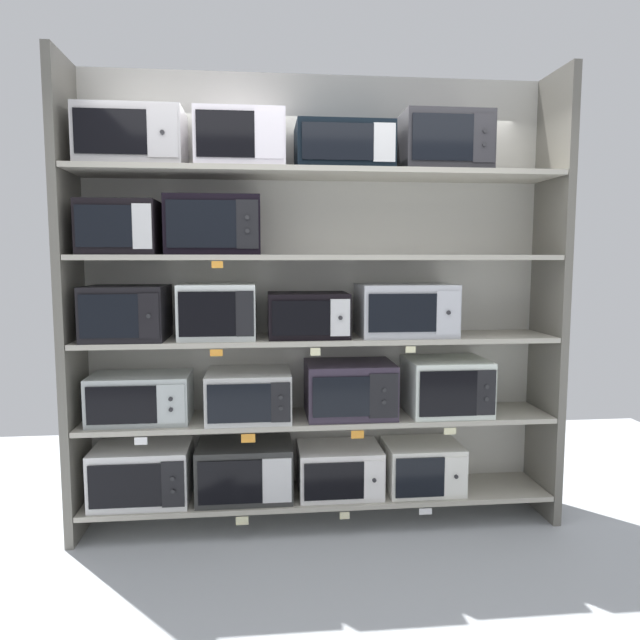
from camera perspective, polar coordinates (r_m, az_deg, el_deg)
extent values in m
cube|color=#B2B7BC|center=(2.95, 2.23, -27.71)|extent=(6.82, 6.00, 0.02)
cube|color=beige|center=(3.68, -0.37, 2.09)|extent=(3.02, 0.04, 2.75)
cube|color=#68645B|center=(3.61, -23.41, 1.49)|extent=(0.05, 0.42, 2.75)
cube|color=#68645B|center=(3.87, 21.70, 1.85)|extent=(0.05, 0.42, 2.75)
cube|color=#ADA899|center=(3.74, 0.00, -16.86)|extent=(2.82, 0.42, 0.03)
cube|color=silver|center=(3.73, -17.10, -14.22)|extent=(0.56, 0.38, 0.33)
cube|color=black|center=(3.56, -18.68, -15.26)|extent=(0.40, 0.01, 0.25)
cube|color=black|center=(3.51, -14.31, -15.42)|extent=(0.13, 0.01, 0.27)
cylinder|color=#262628|center=(3.52, -14.32, -16.03)|extent=(0.02, 0.01, 0.02)
cylinder|color=#262628|center=(3.49, -14.35, -14.92)|extent=(0.02, 0.01, 0.02)
cube|color=#2D2D2C|center=(3.66, -7.41, -14.42)|extent=(0.57, 0.38, 0.33)
cube|color=black|center=(3.48, -8.84, -15.54)|extent=(0.37, 0.01, 0.26)
cube|color=silver|center=(3.48, -4.26, -15.51)|extent=(0.17, 0.01, 0.26)
cube|color=white|center=(3.70, 1.90, -14.49)|extent=(0.50, 0.37, 0.29)
cube|color=black|center=(3.51, 1.40, -15.61)|extent=(0.35, 0.01, 0.22)
cube|color=white|center=(3.55, 5.34, -15.40)|extent=(0.12, 0.01, 0.23)
cylinder|color=#262628|center=(3.54, 5.37, -15.46)|extent=(0.02, 0.01, 0.02)
cube|color=white|center=(3.80, 10.03, -13.98)|extent=(0.46, 0.37, 0.29)
cube|color=black|center=(3.61, 9.84, -15.06)|extent=(0.30, 0.01, 0.24)
cube|color=white|center=(3.67, 13.23, -14.75)|extent=(0.14, 0.01, 0.23)
cylinder|color=#262628|center=(3.67, 13.28, -14.80)|extent=(0.02, 0.01, 0.02)
cube|color=beige|center=(3.55, -7.69, -19.02)|extent=(0.07, 0.00, 0.05)
cube|color=beige|center=(3.58, 2.45, -18.71)|extent=(0.06, 0.00, 0.04)
cube|color=white|center=(3.67, 10.36, -18.08)|extent=(0.08, 0.00, 0.04)
cube|color=#ADA899|center=(3.58, 0.00, -9.65)|extent=(2.82, 0.42, 0.03)
cube|color=#B0B8B6|center=(3.59, -17.23, -7.32)|extent=(0.58, 0.33, 0.28)
cube|color=black|center=(3.45, -18.98, -7.95)|extent=(0.39, 0.01, 0.21)
cube|color=#B0B8B6|center=(3.40, -14.48, -8.02)|extent=(0.15, 0.01, 0.22)
cylinder|color=#262628|center=(3.39, -14.49, -8.56)|extent=(0.02, 0.01, 0.02)
cylinder|color=#262628|center=(3.38, -14.52, -7.55)|extent=(0.02, 0.01, 0.02)
cube|color=#BBBBB7|center=(3.52, -7.02, -7.29)|extent=(0.50, 0.42, 0.29)
cube|color=black|center=(3.32, -7.97, -8.15)|extent=(0.36, 0.01, 0.22)
cube|color=black|center=(3.32, -3.89, -8.11)|extent=(0.11, 0.01, 0.23)
cylinder|color=#262628|center=(3.32, -3.89, -8.67)|extent=(0.02, 0.01, 0.02)
cylinder|color=#262628|center=(3.30, -3.89, -7.62)|extent=(0.02, 0.01, 0.02)
cube|color=#2F2635|center=(3.56, 2.92, -6.79)|extent=(0.53, 0.39, 0.33)
cube|color=black|center=(3.35, 2.10, -7.59)|extent=(0.33, 0.01, 0.23)
cube|color=black|center=(3.40, 6.31, -7.44)|extent=(0.17, 0.01, 0.26)
cylinder|color=#262628|center=(3.40, 6.33, -8.07)|extent=(0.02, 0.01, 0.02)
cylinder|color=#262628|center=(3.38, 6.35, -6.89)|extent=(0.02, 0.01, 0.02)
cube|color=silver|center=(3.70, 12.31, -6.35)|extent=(0.49, 0.40, 0.34)
cube|color=black|center=(3.49, 12.53, -7.10)|extent=(0.34, 0.01, 0.27)
cube|color=black|center=(3.57, 16.06, -6.90)|extent=(0.12, 0.01, 0.27)
cylinder|color=#262628|center=(3.57, 16.09, -7.51)|extent=(0.02, 0.01, 0.02)
cylinder|color=#262628|center=(3.55, 16.13, -6.35)|extent=(0.02, 0.01, 0.02)
cube|color=white|center=(3.44, -17.24, -11.33)|extent=(0.07, 0.00, 0.04)
cube|color=orange|center=(3.37, -7.09, -11.50)|extent=(0.08, 0.00, 0.05)
cube|color=orange|center=(3.41, 3.72, -11.21)|extent=(0.07, 0.00, 0.05)
cube|color=beige|center=(3.54, 12.70, -10.64)|extent=(0.07, 0.00, 0.04)
cube|color=#ADA899|center=(3.48, 0.00, -1.88)|extent=(2.82, 0.42, 0.03)
cube|color=black|center=(3.53, -18.47, 0.70)|extent=(0.45, 0.41, 0.31)
cube|color=black|center=(3.33, -20.11, 0.35)|extent=(0.31, 0.01, 0.24)
cube|color=black|center=(3.29, -16.52, 0.39)|extent=(0.11, 0.01, 0.25)
cylinder|color=#262628|center=(3.28, -16.55, 0.38)|extent=(0.02, 0.01, 0.02)
cube|color=silver|center=(3.45, -10.02, 0.88)|extent=(0.44, 0.36, 0.32)
cube|color=black|center=(3.27, -11.06, 0.57)|extent=(0.31, 0.01, 0.25)
cube|color=black|center=(3.26, -7.42, 0.62)|extent=(0.10, 0.01, 0.26)
cube|color=black|center=(3.45, -1.22, 0.52)|extent=(0.47, 0.36, 0.26)
cube|color=black|center=(3.26, -1.86, 0.19)|extent=(0.33, 0.01, 0.20)
cube|color=silver|center=(3.29, 2.00, 0.23)|extent=(0.11, 0.01, 0.21)
cylinder|color=#262628|center=(3.28, 2.02, 0.22)|extent=(0.02, 0.01, 0.02)
cube|color=#BABCC2|center=(3.55, 8.39, 1.00)|extent=(0.57, 0.38, 0.31)
cube|color=black|center=(3.34, 8.15, 0.69)|extent=(0.40, 0.01, 0.22)
cube|color=#BABCC2|center=(3.42, 12.51, 0.73)|extent=(0.14, 0.01, 0.25)
cylinder|color=#262628|center=(3.41, 12.56, 0.72)|extent=(0.02, 0.01, 0.02)
cube|color=orange|center=(3.26, -10.18, -3.20)|extent=(0.07, 0.00, 0.04)
cube|color=beige|center=(3.27, -0.46, -3.15)|extent=(0.06, 0.00, 0.04)
cube|color=beige|center=(3.36, 8.92, -2.89)|extent=(0.06, 0.00, 0.04)
cube|color=#ADA899|center=(3.44, 0.00, 6.18)|extent=(2.82, 0.42, 0.03)
cube|color=black|center=(3.52, -18.96, 8.56)|extent=(0.42, 0.40, 0.30)
cube|color=black|center=(3.33, -20.56, 8.67)|extent=(0.30, 0.01, 0.22)
cube|color=silver|center=(3.29, -17.15, 8.82)|extent=(0.10, 0.01, 0.24)
cube|color=black|center=(3.44, -10.39, 9.12)|extent=(0.53, 0.34, 0.33)
cube|color=black|center=(3.27, -11.62, 9.26)|extent=(0.38, 0.01, 0.26)
cube|color=black|center=(3.26, -7.18, 9.35)|extent=(0.12, 0.01, 0.27)
cylinder|color=#262628|center=(3.25, -7.17, 8.71)|extent=(0.02, 0.01, 0.02)
cylinder|color=#262628|center=(3.25, -7.19, 10.01)|extent=(0.02, 0.01, 0.02)
cube|color=orange|center=(3.22, -10.09, 5.40)|extent=(0.06, 0.00, 0.04)
cube|color=#ADA899|center=(3.48, 0.00, 14.25)|extent=(2.82, 0.42, 0.03)
cube|color=#B7B4B5|center=(3.56, -18.01, 16.64)|extent=(0.58, 0.35, 0.32)
cube|color=black|center=(3.41, -19.96, 17.08)|extent=(0.38, 0.01, 0.23)
cube|color=#B7B4B5|center=(3.36, -15.26, 17.40)|extent=(0.16, 0.01, 0.26)
cylinder|color=#262628|center=(3.35, -15.29, 17.43)|extent=(0.02, 0.01, 0.02)
cube|color=silver|center=(3.49, -7.83, 17.02)|extent=(0.50, 0.39, 0.31)
cube|color=black|center=(3.30, -9.31, 17.66)|extent=(0.31, 0.01, 0.25)
cube|color=silver|center=(3.29, -5.02, 17.73)|extent=(0.16, 0.01, 0.25)
cube|color=black|center=(3.52, 2.29, 16.57)|extent=(0.55, 0.38, 0.26)
cube|color=black|center=(3.32, 1.78, 17.20)|extent=(0.40, 0.01, 0.20)
cube|color=silver|center=(3.37, 6.38, 17.01)|extent=(0.12, 0.01, 0.21)
cube|color=#2A292D|center=(3.66, 12.03, 16.63)|extent=(0.51, 0.36, 0.34)
cube|color=black|center=(3.47, 12.02, 17.22)|extent=(0.35, 0.01, 0.26)
cube|color=#2A292D|center=(3.55, 15.88, 16.87)|extent=(0.13, 0.01, 0.27)
cylinder|color=#262628|center=(3.53, 15.92, 16.31)|extent=(0.02, 0.01, 0.02)
cylinder|color=#262628|center=(3.55, 15.96, 17.49)|extent=(0.02, 0.01, 0.02)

